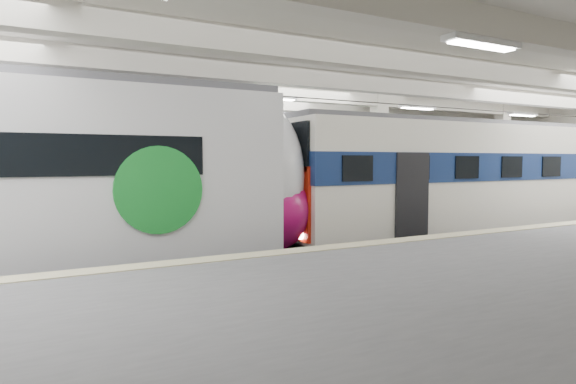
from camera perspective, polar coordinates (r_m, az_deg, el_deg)
station_hall at (r=12.11m, az=6.18°, el=5.13°), size 36.00×24.00×5.75m
modern_emu at (r=11.79m, az=-28.43°, el=0.31°), size 14.92×3.08×4.76m
older_rer at (r=17.26m, az=19.06°, el=1.21°), size 12.89×2.85×4.28m
far_train at (r=17.36m, az=-22.49°, el=1.83°), size 15.06×3.40×4.75m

